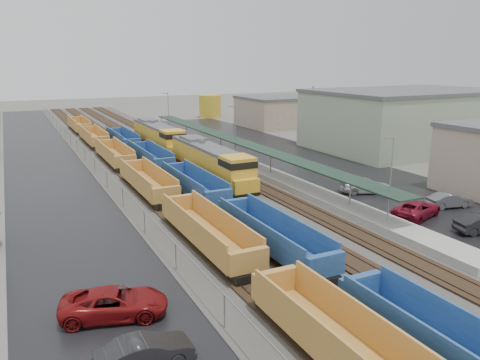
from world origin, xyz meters
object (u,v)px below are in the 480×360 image
at_px(locomotive_lead, 211,163).
at_px(parked_car_west_b, 145,353).
at_px(storage_tank, 210,106).
at_px(parked_car_east_c, 366,186).
at_px(well_string_yellow, 147,183).
at_px(locomotive_trail, 159,137).
at_px(well_string_blue, 226,207).
at_px(parked_car_east_e, 449,200).
at_px(parked_car_west_c, 114,303).
at_px(parked_car_east_b, 417,209).

height_order(locomotive_lead, parked_car_west_b, locomotive_lead).
height_order(storage_tank, parked_car_east_c, storage_tank).
height_order(well_string_yellow, parked_car_east_c, well_string_yellow).
bearing_deg(locomotive_trail, well_string_blue, -96.74).
bearing_deg(well_string_yellow, storage_tank, 61.71).
relative_size(locomotive_trail, storage_tank, 3.59).
distance_m(locomotive_trail, parked_car_east_c, 35.20).
relative_size(parked_car_west_b, parked_car_east_e, 1.04).
relative_size(locomotive_trail, well_string_yellow, 0.17).
distance_m(parked_car_west_b, parked_car_east_e, 35.16).
distance_m(locomotive_trail, parked_car_east_e, 43.81).
distance_m(well_string_blue, parked_car_east_c, 17.44).
bearing_deg(parked_car_east_c, parked_car_west_c, 137.08).
height_order(locomotive_lead, parked_car_west_c, locomotive_lead).
xyz_separation_m(well_string_blue, storage_tank, (29.59, 74.05, 1.59)).
distance_m(locomotive_lead, storage_tank, 66.33).
xyz_separation_m(locomotive_lead, well_string_yellow, (-8.00, -1.22, -1.20)).
xyz_separation_m(locomotive_lead, parked_car_east_e, (17.18, -19.27, -1.70)).
xyz_separation_m(locomotive_trail, parked_car_west_c, (-16.52, -46.16, -1.61)).
distance_m(locomotive_lead, parked_car_east_c, 17.73).
bearing_deg(locomotive_lead, parked_car_west_c, -123.30).
bearing_deg(well_string_yellow, locomotive_lead, 8.66).
xyz_separation_m(well_string_yellow, parked_car_west_b, (-8.19, -29.13, -0.47)).
bearing_deg(locomotive_lead, parked_car_east_b, -59.02).
height_order(locomotive_trail, well_string_yellow, locomotive_trail).
bearing_deg(parked_car_west_c, locomotive_trail, -3.72).
bearing_deg(locomotive_lead, parked_car_east_c, -40.72).
relative_size(parked_car_west_b, parked_car_east_b, 0.82).
bearing_deg(well_string_blue, parked_car_west_c, -135.53).
bearing_deg(parked_car_west_b, locomotive_trail, -18.13).
distance_m(parked_car_west_c, parked_car_east_e, 34.21).
bearing_deg(parked_car_west_c, well_string_yellow, -3.62).
xyz_separation_m(well_string_blue, parked_car_east_e, (21.18, -6.41, -0.49)).
height_order(locomotive_lead, well_string_yellow, locomotive_lead).
bearing_deg(parked_car_west_b, parked_car_east_b, -70.48).
height_order(locomotive_trail, parked_car_west_c, locomotive_trail).
xyz_separation_m(parked_car_west_c, parked_car_east_c, (29.91, 13.64, -0.01)).
bearing_deg(parked_car_west_b, parked_car_east_c, -58.14).
xyz_separation_m(storage_tank, parked_car_west_b, (-41.78, -91.54, -2.04)).
bearing_deg(locomotive_trail, well_string_yellow, -109.80).
xyz_separation_m(parked_car_west_c, parked_car_east_b, (28.53, 5.15, -0.04)).
xyz_separation_m(locomotive_lead, well_string_blue, (-4.00, -12.86, -1.21)).
bearing_deg(well_string_yellow, parked_car_west_c, -109.60).
bearing_deg(parked_car_east_e, parked_car_east_b, 109.84).
xyz_separation_m(parked_car_east_c, parked_car_east_e, (3.79, -7.75, -0.08)).
height_order(locomotive_trail, parked_car_east_e, locomotive_trail).
height_order(well_string_blue, parked_car_west_b, well_string_blue).
xyz_separation_m(locomotive_lead, locomotive_trail, (0.00, 21.00, 0.00)).
xyz_separation_m(well_string_yellow, parked_car_west_c, (-8.52, -23.94, -0.41)).
relative_size(well_string_yellow, storage_tank, 20.74).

